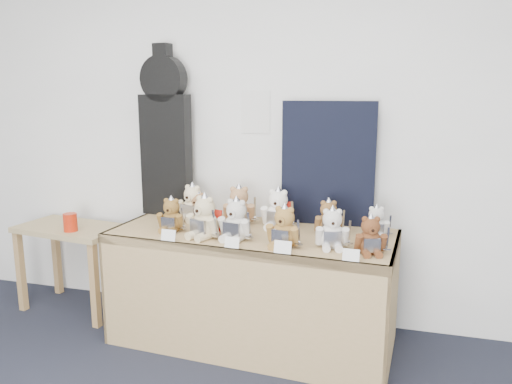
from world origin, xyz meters
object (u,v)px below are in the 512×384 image
(teddy_front_centre, at_px, (236,221))
(guitar_case, at_px, (166,133))
(teddy_front_right, at_px, (284,229))
(teddy_front_far_right, at_px, (332,230))
(teddy_front_far_left, at_px, (171,216))
(teddy_back_right, at_px, (328,219))
(teddy_front_end, at_px, (370,237))
(teddy_back_end, at_px, (376,223))
(teddy_front_left, at_px, (204,219))
(teddy_back_centre_right, at_px, (278,210))
(teddy_back_far_left, at_px, (198,208))
(teddy_back_left, at_px, (192,204))
(side_table, at_px, (72,241))
(display_table, at_px, (248,259))
(teddy_back_centre_left, at_px, (239,207))
(red_cup, at_px, (70,222))

(teddy_front_centre, bearing_deg, guitar_case, 155.16)
(teddy_front_right, distance_m, teddy_front_far_right, 0.28)
(teddy_front_far_left, bearing_deg, teddy_back_right, 11.28)
(teddy_front_end, relative_size, teddy_back_end, 1.11)
(teddy_front_right, relative_size, teddy_front_far_right, 1.04)
(teddy_front_left, distance_m, teddy_front_far_right, 0.79)
(teddy_front_right, xyz_separation_m, teddy_back_right, (0.21, 0.34, -0.01))
(teddy_front_centre, distance_m, teddy_back_end, 0.88)
(teddy_front_left, height_order, teddy_back_centre_right, teddy_front_left)
(teddy_front_end, xyz_separation_m, teddy_back_far_left, (-1.20, 0.41, -0.01))
(teddy_front_far_right, distance_m, teddy_back_left, 1.10)
(teddy_back_centre_right, bearing_deg, teddy_front_left, -135.48)
(teddy_front_left, bearing_deg, side_table, -174.64)
(teddy_front_left, distance_m, teddy_front_end, 1.01)
(guitar_case, bearing_deg, teddy_back_centre_right, -4.90)
(side_table, distance_m, teddy_back_left, 1.02)
(teddy_back_left, bearing_deg, teddy_front_centre, -27.62)
(side_table, xyz_separation_m, teddy_front_end, (2.21, -0.36, 0.32))
(display_table, xyz_separation_m, teddy_back_centre_left, (-0.14, 0.24, 0.28))
(side_table, distance_m, teddy_back_right, 1.96)
(guitar_case, height_order, teddy_front_left, guitar_case)
(teddy_back_centre_left, bearing_deg, teddy_front_centre, -89.79)
(display_table, xyz_separation_m, teddy_front_end, (0.76, -0.17, 0.26))
(display_table, height_order, teddy_front_right, teddy_front_right)
(teddy_back_centre_right, relative_size, teddy_back_right, 1.20)
(teddy_front_right, distance_m, teddy_back_far_left, 0.83)
(side_table, distance_m, guitar_case, 1.10)
(display_table, relative_size, teddy_back_far_left, 8.00)
(side_table, relative_size, teddy_front_far_left, 3.41)
(teddy_front_far_left, distance_m, teddy_front_right, 0.79)
(red_cup, relative_size, teddy_back_right, 0.53)
(display_table, height_order, guitar_case, guitar_case)
(teddy_front_far_left, bearing_deg, display_table, 4.66)
(guitar_case, height_order, teddy_front_far_left, guitar_case)
(display_table, height_order, teddy_back_right, teddy_back_right)
(side_table, distance_m, red_cup, 0.24)
(red_cup, xyz_separation_m, teddy_front_right, (1.63, -0.25, 0.14))
(teddy_front_far_left, bearing_deg, teddy_front_end, -6.39)
(teddy_front_far_left, distance_m, teddy_back_centre_right, 0.70)
(teddy_front_far_right, relative_size, teddy_back_right, 1.07)
(teddy_front_far_right, bearing_deg, teddy_front_centre, 168.92)
(teddy_front_far_left, distance_m, teddy_front_centre, 0.47)
(red_cup, distance_m, teddy_back_centre_right, 1.52)
(teddy_back_centre_left, height_order, teddy_back_end, teddy_back_centre_left)
(teddy_front_right, bearing_deg, teddy_front_centre, 178.10)
(teddy_front_far_left, relative_size, teddy_front_centre, 0.86)
(red_cup, relative_size, teddy_back_end, 0.59)
(teddy_front_far_left, xyz_separation_m, teddy_front_right, (0.78, -0.13, 0.01))
(teddy_front_end, height_order, teddy_back_centre_left, teddy_back_centre_left)
(side_table, bearing_deg, teddy_front_far_left, -6.10)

